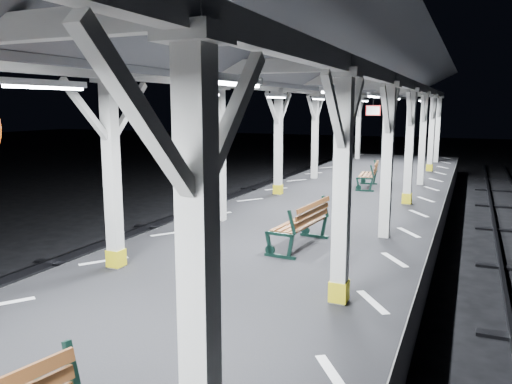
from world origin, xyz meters
The scene contains 6 objects.
platform centered at (0.00, 0.00, 0.50)m, with size 6.00×50.00×1.00m, color black.
hazard_stripes_left centered at (-2.45, 0.00, 1.00)m, with size 1.00×48.00×0.01m, color silver.
hazard_stripes_right centered at (2.45, 0.00, 1.00)m, with size 1.00×48.00×0.01m, color silver.
canopy centered at (0.00, -0.02, 4.56)m, with size 5.40×49.00×4.65m.
bench_mid centered at (0.64, 4.51, 1.51)m, with size 0.82×1.81×0.95m.
bench_far centered at (0.45, 12.54, 1.49)m, with size 0.80×1.74×0.91m.
Camera 1 is at (3.62, -4.78, 3.82)m, focal length 35.00 mm.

